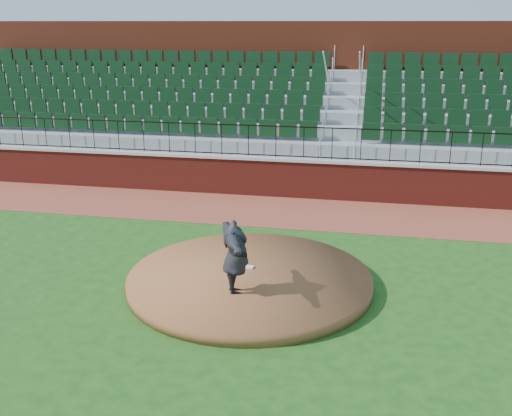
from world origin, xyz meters
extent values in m
plane|color=#1C4915|center=(0.00, 0.00, 0.00)|extent=(90.00, 90.00, 0.00)
cube|color=brown|center=(0.00, 5.40, 0.01)|extent=(34.00, 3.20, 0.01)
cube|color=maroon|center=(0.00, 7.00, 0.60)|extent=(34.00, 0.35, 1.20)
cube|color=#B7B7B7|center=(0.00, 7.00, 1.25)|extent=(34.00, 0.45, 0.10)
cube|color=maroon|center=(0.00, 12.52, 2.75)|extent=(34.00, 0.50, 5.50)
cylinder|color=brown|center=(0.15, 0.05, 0.12)|extent=(5.27, 5.27, 0.25)
cube|color=silver|center=(-0.13, 0.42, 0.27)|extent=(0.61, 0.21, 0.04)
imported|color=black|center=(0.05, -0.85, 1.02)|extent=(1.19, 1.95, 1.54)
camera|label=1|loc=(2.59, -11.46, 5.46)|focal=41.54mm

